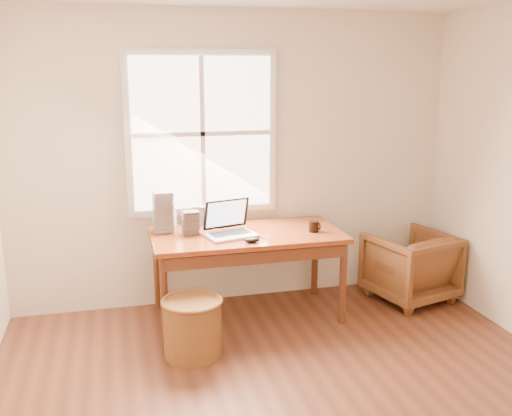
{
  "coord_description": "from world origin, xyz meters",
  "views": [
    {
      "loc": [
        -1.06,
        -2.69,
        2.08
      ],
      "look_at": [
        0.04,
        1.65,
        1.0
      ],
      "focal_mm": 40.0,
      "sensor_mm": 36.0,
      "label": 1
    }
  ],
  "objects_px": {
    "coffee_mug": "(314,226)",
    "cd_stack_a": "(168,216)",
    "armchair": "(410,266)",
    "desk": "(247,235)",
    "laptop": "(230,219)",
    "wicker_stool": "(193,328)"
  },
  "relations": [
    {
      "from": "wicker_stool",
      "to": "laptop",
      "type": "height_order",
      "value": "laptop"
    },
    {
      "from": "wicker_stool",
      "to": "coffee_mug",
      "type": "distance_m",
      "value": 1.34
    },
    {
      "from": "armchair",
      "to": "cd_stack_a",
      "type": "relative_size",
      "value": 2.79
    },
    {
      "from": "wicker_stool",
      "to": "laptop",
      "type": "relative_size",
      "value": 1.02
    },
    {
      "from": "wicker_stool",
      "to": "coffee_mug",
      "type": "bearing_deg",
      "value": 23.15
    },
    {
      "from": "armchair",
      "to": "cd_stack_a",
      "type": "xyz_separation_m",
      "value": [
        -2.19,
        0.24,
        0.56
      ]
    },
    {
      "from": "laptop",
      "to": "coffee_mug",
      "type": "xyz_separation_m",
      "value": [
        0.71,
        -0.04,
        -0.1
      ]
    },
    {
      "from": "armchair",
      "to": "coffee_mug",
      "type": "bearing_deg",
      "value": -8.16
    },
    {
      "from": "armchair",
      "to": "cd_stack_a",
      "type": "bearing_deg",
      "value": -20.87
    },
    {
      "from": "laptop",
      "to": "cd_stack_a",
      "type": "relative_size",
      "value": 1.68
    },
    {
      "from": "wicker_stool",
      "to": "desk",
      "type": "bearing_deg",
      "value": 46.45
    },
    {
      "from": "laptop",
      "to": "cd_stack_a",
      "type": "xyz_separation_m",
      "value": [
        -0.48,
        0.32,
        -0.03
      ]
    },
    {
      "from": "coffee_mug",
      "to": "cd_stack_a",
      "type": "relative_size",
      "value": 0.38
    },
    {
      "from": "desk",
      "to": "armchair",
      "type": "relative_size",
      "value": 2.29
    },
    {
      "from": "armchair",
      "to": "wicker_stool",
      "type": "height_order",
      "value": "armchair"
    },
    {
      "from": "armchair",
      "to": "wicker_stool",
      "type": "bearing_deg",
      "value": 0.98
    },
    {
      "from": "desk",
      "to": "armchair",
      "type": "distance_m",
      "value": 1.6
    },
    {
      "from": "laptop",
      "to": "coffee_mug",
      "type": "bearing_deg",
      "value": -17.31
    },
    {
      "from": "cd_stack_a",
      "to": "wicker_stool",
      "type": "bearing_deg",
      "value": -84.54
    },
    {
      "from": "desk",
      "to": "coffee_mug",
      "type": "height_order",
      "value": "coffee_mug"
    },
    {
      "from": "armchair",
      "to": "desk",
      "type": "bearing_deg",
      "value": -14.59
    },
    {
      "from": "desk",
      "to": "wicker_stool",
      "type": "relative_size",
      "value": 3.71
    }
  ]
}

